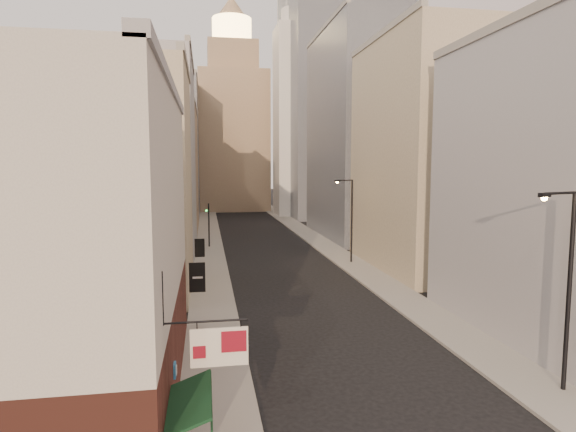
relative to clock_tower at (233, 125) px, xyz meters
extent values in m
cube|color=#9B968C|center=(-5.50, -37.00, -17.56)|extent=(3.00, 140.00, 0.15)
cube|color=#9B968C|center=(7.50, -37.00, -17.56)|extent=(3.00, 140.00, 0.15)
cube|color=brown|center=(-10.00, -83.00, -15.63)|extent=(6.00, 16.00, 4.00)
cube|color=#B8B2A8|center=(-10.00, -83.00, -9.63)|extent=(6.00, 16.00, 8.00)
cube|color=#A0A0A6|center=(-7.20, -83.00, -5.53)|extent=(0.60, 16.00, 0.40)
cylinder|color=black|center=(-5.90, -89.00, -12.73)|extent=(2.40, 0.06, 0.06)
cube|color=beige|center=(-5.50, -89.00, -13.48)|extent=(1.60, 0.06, 1.10)
cube|color=maroon|center=(-5.10, -89.00, -13.33)|extent=(0.70, 0.10, 0.60)
cube|color=maroon|center=(-6.05, -89.00, -13.58)|extent=(0.35, 0.10, 0.35)
cube|color=#0E3217|center=(-6.35, -88.80, -15.08)|extent=(1.25, 3.00, 0.52)
cube|color=#0E3217|center=(-5.75, -88.80, -15.58)|extent=(0.06, 3.00, 0.80)
cube|color=#2875B7|center=(-6.95, -85.80, -15.43)|extent=(0.08, 0.40, 0.50)
cube|color=black|center=(-6.30, -78.00, -14.03)|extent=(0.80, 0.08, 1.50)
cube|color=black|center=(-6.30, -68.00, -14.23)|extent=(0.70, 0.08, 1.30)
cube|color=gray|center=(-11.00, -66.00, -9.63)|extent=(8.00, 12.00, 16.00)
cube|color=#A0A0A6|center=(-11.00, -50.00, -7.63)|extent=(8.00, 16.00, 20.00)
cube|color=#92775B|center=(-11.00, -32.00, -9.13)|extent=(8.00, 18.00, 17.00)
cube|color=gray|center=(-11.00, -12.00, -5.63)|extent=(8.00, 20.00, 24.00)
cube|color=#A0A0A6|center=(13.00, -80.00, -9.63)|extent=(8.00, 16.00, 16.00)
cube|color=gray|center=(13.00, -62.00, -7.63)|extent=(8.00, 16.00, 20.00)
cube|color=gray|center=(13.00, -42.00, -4.63)|extent=(8.00, 20.00, 26.00)
cube|color=gray|center=(19.00, -14.00, 7.37)|extent=(20.00, 22.00, 50.00)
cube|color=#92775B|center=(0.00, 0.00, -3.63)|extent=(14.00, 14.00, 28.00)
cube|color=#92775B|center=(0.00, 0.00, 13.37)|extent=(10.00, 10.00, 6.00)
cylinder|color=#FFCC72|center=(0.00, 0.00, 18.87)|extent=(8.00, 8.00, 5.00)
cone|color=#92775B|center=(0.00, 0.00, 23.37)|extent=(7.00, 7.00, 5.00)
cube|color=silver|center=(11.00, -14.00, -0.63)|extent=(8.00, 8.00, 34.00)
cylinder|color=silver|center=(11.00, -14.00, 17.87)|extent=(6.00, 6.00, 3.00)
sphere|color=#A0A0A6|center=(11.00, -14.00, 20.37)|extent=(4.40, 4.40, 4.40)
cylinder|color=black|center=(8.35, -85.52, -13.57)|extent=(0.18, 0.18, 8.13)
cylinder|color=black|center=(7.49, -85.78, -9.51)|extent=(1.76, 0.62, 0.11)
cube|color=black|center=(6.62, -86.04, -9.55)|extent=(0.53, 0.33, 0.16)
sphere|color=gold|center=(6.62, -86.04, -9.67)|extent=(0.22, 0.22, 0.22)
cylinder|color=black|center=(7.58, -59.10, -13.71)|extent=(0.17, 0.17, 7.84)
cylinder|color=black|center=(6.77, -59.43, -9.79)|extent=(1.66, 0.75, 0.10)
cube|color=black|center=(5.96, -59.75, -9.83)|extent=(0.52, 0.36, 0.16)
sphere|color=gold|center=(5.96, -59.75, -9.95)|extent=(0.21, 0.21, 0.21)
cylinder|color=black|center=(-5.54, -48.00, -15.13)|extent=(0.16, 0.16, 5.00)
imported|color=black|center=(-5.54, -48.00, -13.43)|extent=(0.44, 0.44, 1.02)
sphere|color=#19E533|center=(-5.79, -48.00, -13.43)|extent=(0.16, 0.16, 0.16)
camera|label=1|loc=(-5.79, -102.02, -8.47)|focal=30.00mm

